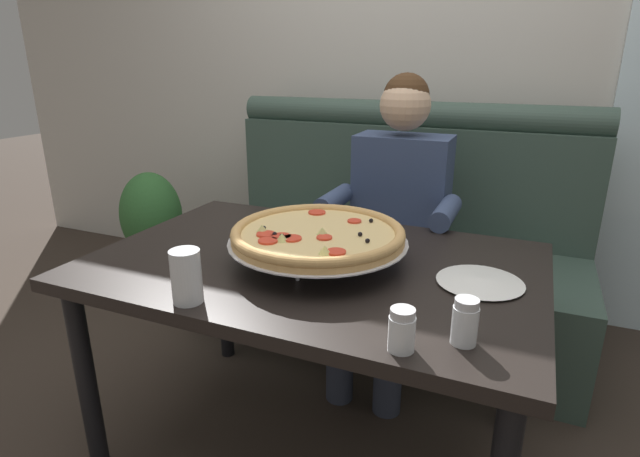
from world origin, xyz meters
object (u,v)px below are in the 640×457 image
Objects in this scene: diner_main at (394,212)px; potted_plant at (152,224)px; shaker_oregano at (465,325)px; shaker_pepper_flakes at (402,333)px; plate_near_left at (480,280)px; drinking_glass at (187,279)px; dining_table at (314,283)px; booth_bench at (390,256)px; pizza at (318,235)px.

potted_plant is at bearing 171.48° from diner_main.
shaker_oregano reaches higher than shaker_pepper_flakes.
potted_plant is at bearing 156.28° from plate_near_left.
drinking_glass is 0.20× the size of potted_plant.
shaker_oregano reaches higher than dining_table.
shaker_oregano is 0.76× the size of drinking_glass.
potted_plant is at bearing 148.69° from dining_table.
shaker_oregano is at bearing -66.53° from diner_main.
booth_bench is 18.51× the size of shaker_pepper_flakes.
dining_table is at bearing -90.00° from booth_bench.
potted_plant is (-1.96, 0.86, -0.35)m from plate_near_left.
shaker_oregano is 0.15× the size of potted_plant.
pizza is 0.43m from drinking_glass.
pizza is 0.57m from shaker_oregano.
dining_table is 14.09× the size of shaker_pepper_flakes.
shaker_pepper_flakes is (-0.12, -0.08, -0.00)m from shaker_oregano.
plate_near_left is 2.17m from potted_plant.
potted_plant is (-1.48, 0.90, -0.43)m from pizza.
shaker_pepper_flakes reaches higher than dining_table.
drinking_glass is (-0.26, -1.05, 0.08)m from diner_main.
plate_near_left reaches higher than potted_plant.
plate_near_left is 0.80m from drinking_glass.
dining_table is at bearing 64.82° from drinking_glass.
diner_main is 2.32× the size of pizza.
diner_main reaches higher than pizza.
booth_bench is at bearing 90.00° from dining_table.
dining_table is 0.45m from drinking_glass.
plate_near_left is (0.50, -0.90, 0.34)m from booth_bench.
pizza is 0.49m from plate_near_left.
plate_near_left is (0.12, 0.42, -0.03)m from shaker_pepper_flakes.
drinking_glass is at bearing -104.16° from diner_main.
pizza reaches higher than shaker_pepper_flakes.
dining_table is 0.56m from shaker_pepper_flakes.
dining_table is 0.60m from shaker_oregano.
shaker_pepper_flakes is 0.14× the size of potted_plant.
booth_bench is at bearing 82.09° from drinking_glass.
dining_table is 5.71× the size of plate_near_left.
diner_main reaches higher than booth_bench.
dining_table is at bearing -176.89° from plate_near_left.
potted_plant is (-1.46, 0.89, -0.26)m from dining_table.
plate_near_left is at bearing 3.11° from dining_table.
diner_main is at bearing 123.52° from plate_near_left.
diner_main reaches higher than shaker_pepper_flakes.
diner_main is at bearing 113.47° from shaker_oregano.
drinking_glass reaches higher than plate_near_left.
shaker_pepper_flakes is at bearing -45.64° from dining_table.
plate_near_left is at bearing 90.38° from shaker_oregano.
drinking_glass is at bearing -97.91° from booth_bench.
booth_bench is at bearing 107.04° from diner_main.
drinking_glass is at bearing -148.69° from plate_near_left.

